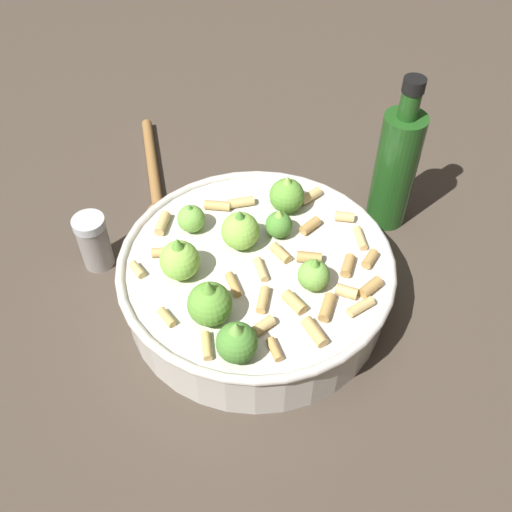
% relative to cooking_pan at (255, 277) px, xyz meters
% --- Properties ---
extents(ground_plane, '(2.40, 2.40, 0.00)m').
position_rel_cooking_pan_xyz_m(ground_plane, '(-0.00, 0.00, -0.04)').
color(ground_plane, '#42382D').
extents(cooking_pan, '(0.32, 0.32, 0.13)m').
position_rel_cooking_pan_xyz_m(cooking_pan, '(0.00, 0.00, 0.00)').
color(cooking_pan, beige).
rests_on(cooking_pan, ground).
extents(pepper_shaker, '(0.04, 0.04, 0.08)m').
position_rel_cooking_pan_xyz_m(pepper_shaker, '(0.02, -0.21, -0.00)').
color(pepper_shaker, gray).
rests_on(pepper_shaker, ground).
extents(olive_oil_bottle, '(0.05, 0.05, 0.22)m').
position_rel_cooking_pan_xyz_m(olive_oil_bottle, '(-0.21, 0.11, 0.05)').
color(olive_oil_bottle, '#1E4C19').
rests_on(olive_oil_bottle, ground).
extents(wooden_spoon, '(0.22, 0.16, 0.02)m').
position_rel_cooking_pan_xyz_m(wooden_spoon, '(-0.15, -0.23, -0.04)').
color(wooden_spoon, olive).
rests_on(wooden_spoon, ground).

